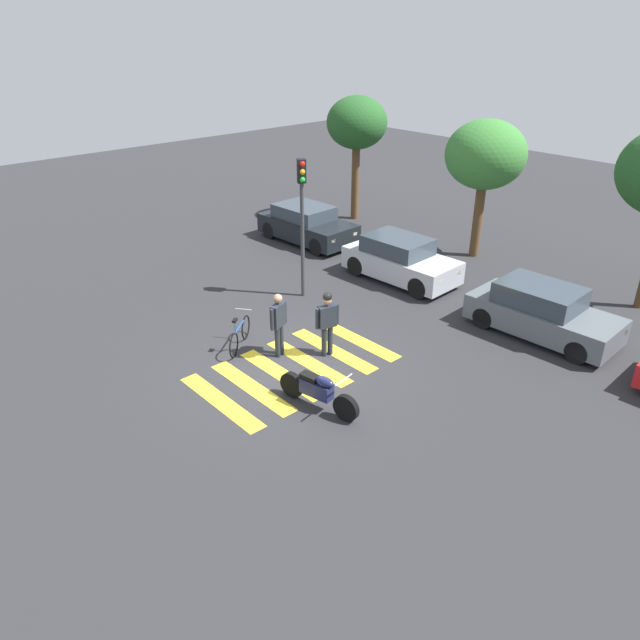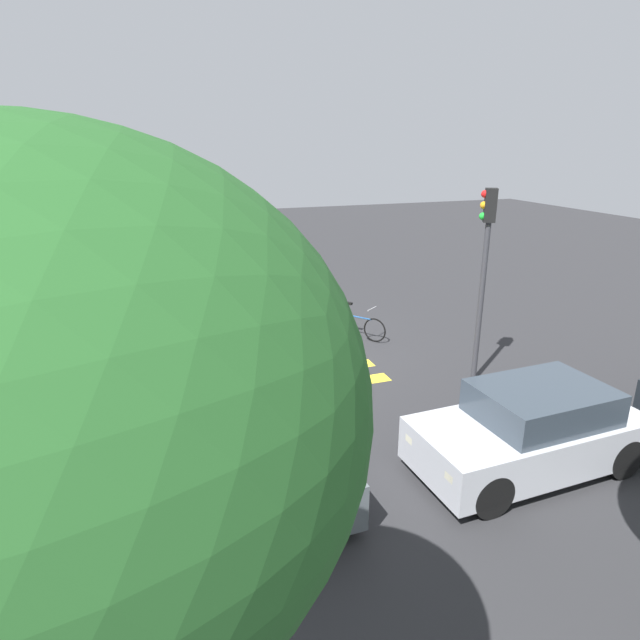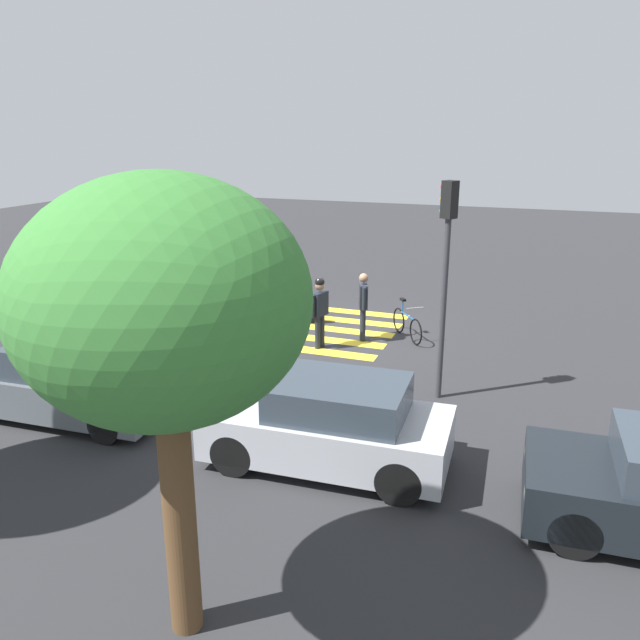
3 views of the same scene
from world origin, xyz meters
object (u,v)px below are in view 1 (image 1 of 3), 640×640
Objects in this scene: police_motorcycle at (318,391)px; car_silver_sedan at (400,260)px; officer_by_motorcycle at (327,319)px; car_grey_coupe at (542,312)px; officer_on_foot at (279,321)px; car_black_suv at (307,225)px; traffic_light_pole at (302,207)px; leaning_bicycle at (240,335)px.

car_silver_sedan is at bearing 117.76° from police_motorcycle.
car_grey_coupe is (3.17, 5.23, -0.37)m from officer_by_motorcycle.
police_motorcycle is 1.23× the size of officer_on_foot.
car_black_suv reaches higher than police_motorcycle.
traffic_light_pole reaches higher than officer_by_motorcycle.
traffic_light_pole is at bearing -109.84° from car_silver_sedan.
traffic_light_pole reaches higher than leaning_bicycle.
officer_by_motorcycle reaches higher than car_black_suv.
officer_on_foot is 7.36m from car_grey_coupe.
leaning_bicycle is (-3.51, 0.32, -0.08)m from police_motorcycle.
leaning_bicycle is 8.80m from car_black_suv.
car_grey_coupe is at bearing 57.01° from officer_on_foot.
traffic_light_pole is (3.89, -3.54, 2.23)m from car_black_suv.
car_black_suv is (-8.82, 7.34, 0.23)m from police_motorcycle.
car_silver_sedan is at bearing -2.69° from car_black_suv.
officer_on_foot is 4.28m from traffic_light_pole.
police_motorcycle is at bearing -62.24° from car_silver_sedan.
police_motorcycle is 0.55× the size of car_silver_sedan.
car_grey_coupe is (5.27, -0.08, -0.02)m from car_silver_sedan.
car_black_suv is 1.04× the size of car_silver_sedan.
officer_by_motorcycle is 0.44× the size of car_grey_coupe.
officer_on_foot is at bearing -78.52° from car_silver_sedan.
car_silver_sedan is 5.27m from car_grey_coupe.
police_motorcycle is 3.53m from leaning_bicycle.
traffic_light_pole is (-2.46, 2.95, 1.90)m from officer_on_foot.
officer_by_motorcycle is (1.89, 1.47, 0.68)m from leaning_bicycle.
car_black_suv is at bearing 177.31° from car_silver_sedan.
officer_on_foot is 9.09m from car_black_suv.
officer_by_motorcycle is at bearing -37.66° from car_black_suv.
officer_by_motorcycle reaches higher than car_grey_coupe.
officer_on_foot reaches higher than police_motorcycle.
car_black_suv is at bearing 127.09° from leaning_bicycle.
car_grey_coupe reaches higher than police_motorcycle.
officer_by_motorcycle is 5.72m from car_silver_sedan.
traffic_light_pole is at bearing 142.40° from police_motorcycle.
leaning_bicycle is at bearing -67.85° from traffic_light_pole.
officer_on_foot is at bearing -131.78° from officer_by_motorcycle.
officer_by_motorcycle is at bearing -121.18° from car_grey_coupe.
officer_on_foot is at bearing 160.99° from police_motorcycle.
police_motorcycle is at bearing -47.69° from officer_by_motorcycle.
traffic_light_pole is (-6.47, -3.22, 2.23)m from car_grey_coupe.
car_silver_sedan is (-3.74, 7.10, 0.25)m from police_motorcycle.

